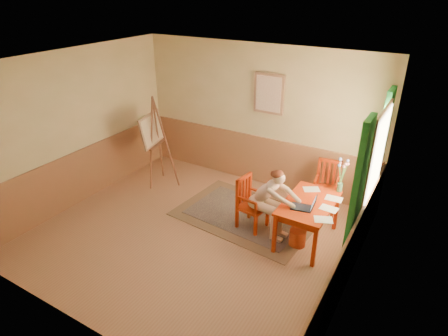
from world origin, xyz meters
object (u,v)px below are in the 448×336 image
Objects in this scene: table at (309,207)px; chair_left at (250,203)px; figure at (268,198)px; chair_back at (326,186)px; easel at (154,133)px; laptop at (305,206)px.

chair_left is at bearing -173.67° from table.
chair_back is at bearing 64.54° from figure.
easel is at bearing -167.29° from chair_back.
chair_back is at bearing 52.55° from chair_left.
easel reaches higher than laptop.
easel is at bearing 174.04° from table.
easel reaches higher than chair_back.
laptop is 3.43m from easel.
easel is (-2.39, 0.46, 0.63)m from chair_left.
laptop is (0.97, -0.11, 0.30)m from chair_left.
figure reaches higher than table.
easel is at bearing 169.21° from chair_left.
chair_back is at bearing 12.71° from easel.
figure is (-0.59, -1.24, 0.20)m from chair_back.
chair_left is at bearing 173.64° from laptop.
table is at bearing 12.47° from figure.
chair_left is 2.30× the size of laptop.
laptop reaches higher than chair_back.
chair_back is 0.78× the size of figure.
chair_left is 2.52m from easel.
figure reaches higher than chair_left.
table is 0.98m from chair_left.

